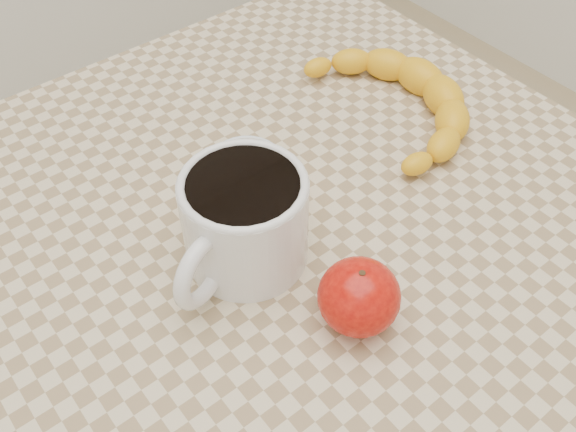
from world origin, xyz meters
TOP-DOWN VIEW (x-y plane):
  - table at (0.00, 0.00)m, footprint 0.80×0.80m
  - coffee_mug at (-0.06, -0.00)m, footprint 0.18×0.16m
  - orange_juice_glass at (-0.02, 0.04)m, footprint 0.07×0.07m
  - apple at (-0.02, -0.13)m, footprint 0.08×0.08m
  - banana at (0.22, 0.06)m, footprint 0.37×0.40m

SIDE VIEW (x-z plane):
  - table at x=0.00m, z-range 0.29..1.04m
  - banana at x=0.22m, z-range 0.75..0.80m
  - apple at x=-0.02m, z-range 0.75..0.82m
  - orange_juice_glass at x=-0.02m, z-range 0.75..0.84m
  - coffee_mug at x=-0.06m, z-range 0.75..0.86m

